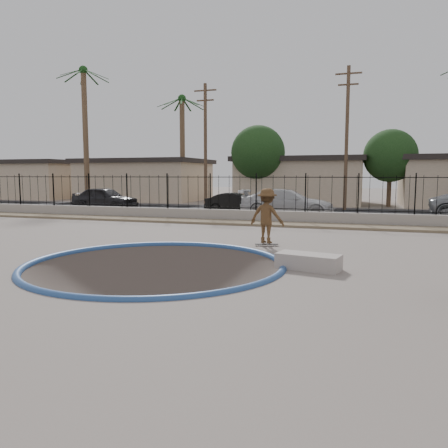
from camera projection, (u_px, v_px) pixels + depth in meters
The scene contains 22 objects.
ground at pixel (263, 239), 24.21m from camera, with size 120.00×120.00×2.20m, color slate.
bowl_pit at pixel (156, 265), 11.80m from camera, with size 6.84×6.84×1.80m, color #4A3F39, non-canonical shape.
coping_ring at pixel (156, 265), 11.80m from camera, with size 7.04×7.04×0.20m, color #2B4F8C.
rock_strip at pixel (251, 223), 21.43m from camera, with size 42.00×1.60×0.11m, color #8F7E5E.
retaining_wall at pixel (256, 216), 22.44m from camera, with size 42.00×0.45×0.60m, color gray.
fence at pixel (256, 193), 22.31m from camera, with size 40.00×0.04×1.80m.
street at pixel (280, 211), 28.80m from camera, with size 90.00×8.00×0.04m, color black.
house_west_far at pixel (36, 179), 46.17m from camera, with size 10.60×8.60×3.90m.
house_west at pixel (145, 179), 42.17m from camera, with size 11.60×8.60×3.90m.
house_center at pixel (301, 180), 37.56m from camera, with size 10.60×8.60×3.90m.
palm_left at pixel (85, 107), 35.98m from camera, with size 2.30×2.30×11.30m.
palm_mid at pixel (182, 125), 37.75m from camera, with size 2.30×2.30×9.30m.
utility_pole_left at pixel (205, 144), 32.01m from camera, with size 1.70×0.24×9.00m.
utility_pole_mid at pixel (347, 136), 28.91m from camera, with size 1.70×0.24×9.50m.
street_tree_left at pixel (258, 153), 34.93m from camera, with size 4.32×4.32×6.36m.
street_tree_mid at pixel (390, 156), 32.84m from camera, with size 3.96×3.96×5.83m.
skater at pixel (267, 219), 14.80m from camera, with size 1.21×0.69×1.87m, color brown.
skateboard at pixel (267, 244), 14.90m from camera, with size 0.81×0.42×0.07m.
concrete_ledge at pixel (308, 262), 11.20m from camera, with size 1.60×0.70×0.40m, color #A89C95.
car_a at pixel (105, 198), 29.72m from camera, with size 1.86×4.62×1.57m, color black.
car_b at pixel (236, 203), 27.31m from camera, with size 1.33×3.82×1.26m, color black.
car_c at pixel (287, 203), 24.99m from camera, with size 2.20×5.40×1.57m, color silver.
Camera 1 is at (5.34, -11.46, 2.41)m, focal length 35.00 mm.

